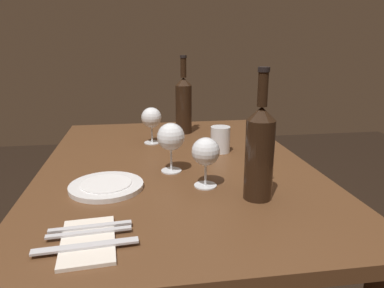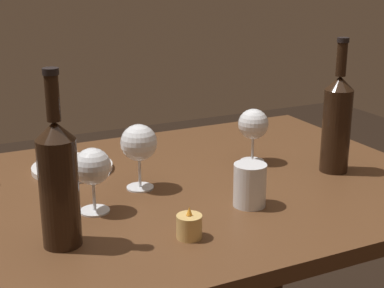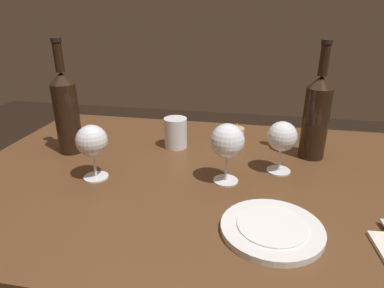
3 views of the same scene
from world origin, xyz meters
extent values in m
cube|color=#56351E|center=(0.00, 0.00, 0.72)|extent=(1.30, 0.90, 0.04)
cylinder|color=#412816|center=(-0.58, 0.38, 0.35)|extent=(0.06, 0.06, 0.70)
cylinder|color=#412816|center=(0.58, 0.38, 0.35)|extent=(0.06, 0.06, 0.70)
cylinder|color=white|center=(0.08, -0.02, 0.74)|extent=(0.07, 0.07, 0.00)
cylinder|color=white|center=(0.08, -0.02, 0.78)|extent=(0.01, 0.01, 0.08)
sphere|color=white|center=(0.08, -0.02, 0.86)|extent=(0.09, 0.09, 0.09)
cylinder|color=maroon|center=(0.08, -0.02, 0.86)|extent=(0.07, 0.07, 0.03)
cylinder|color=white|center=(0.22, 0.06, 0.74)|extent=(0.07, 0.07, 0.00)
cylinder|color=white|center=(0.22, 0.06, 0.78)|extent=(0.01, 0.01, 0.07)
sphere|color=white|center=(0.22, 0.06, 0.85)|extent=(0.08, 0.08, 0.08)
cylinder|color=maroon|center=(0.22, 0.06, 0.84)|extent=(0.06, 0.06, 0.02)
cylinder|color=white|center=(-0.27, -0.07, 0.74)|extent=(0.07, 0.07, 0.00)
cylinder|color=white|center=(-0.27, -0.07, 0.78)|extent=(0.01, 0.01, 0.07)
sphere|color=white|center=(-0.27, -0.07, 0.85)|extent=(0.08, 0.08, 0.08)
cylinder|color=maroon|center=(-0.27, -0.07, 0.84)|extent=(0.06, 0.06, 0.02)
cylinder|color=black|center=(-0.42, 0.08, 0.85)|extent=(0.07, 0.07, 0.22)
cone|color=black|center=(-0.42, 0.08, 0.97)|extent=(0.07, 0.07, 0.03)
cylinder|color=black|center=(-0.42, 0.08, 1.03)|extent=(0.03, 0.03, 0.08)
cylinder|color=black|center=(-0.42, 0.08, 1.08)|extent=(0.03, 0.03, 0.01)
cylinder|color=black|center=(0.32, 0.18, 0.85)|extent=(0.08, 0.08, 0.21)
cone|color=black|center=(0.32, 0.18, 0.97)|extent=(0.08, 0.08, 0.03)
cylinder|color=black|center=(0.32, 0.18, 1.03)|extent=(0.03, 0.03, 0.09)
cylinder|color=black|center=(0.32, 0.18, 1.08)|extent=(0.03, 0.03, 0.01)
cylinder|color=white|center=(-0.10, 0.18, 0.79)|extent=(0.07, 0.07, 0.10)
cylinder|color=silver|center=(-0.10, 0.18, 0.77)|extent=(0.06, 0.06, 0.06)
cylinder|color=#DBB266|center=(0.09, 0.27, 0.76)|extent=(0.05, 0.05, 0.05)
cylinder|color=white|center=(0.09, 0.27, 0.76)|extent=(0.04, 0.04, 0.03)
cone|color=#F99E2D|center=(0.09, 0.27, 0.80)|extent=(0.01, 0.01, 0.02)
cylinder|color=white|center=(0.19, -0.22, 0.75)|extent=(0.21, 0.21, 0.01)
cylinder|color=white|center=(0.19, -0.22, 0.76)|extent=(0.14, 0.14, 0.00)
camera|label=1|loc=(1.18, -0.12, 1.15)|focal=33.72mm
camera|label=2|loc=(0.54, 1.22, 1.27)|focal=54.53mm
camera|label=3|loc=(0.14, -0.82, 1.17)|focal=31.60mm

